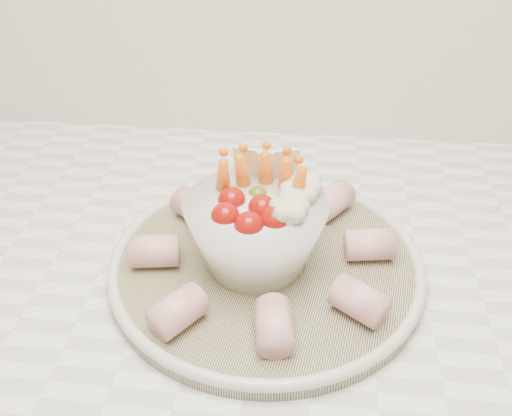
# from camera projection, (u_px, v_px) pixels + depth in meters

# --- Properties ---
(serving_platter) EXTENTS (0.38, 0.38, 0.02)m
(serving_platter) POSITION_uv_depth(u_px,v_px,m) (266.00, 263.00, 0.60)
(serving_platter) COLOR navy
(serving_platter) RESTS_ON kitchen_counter
(veggie_bowl) EXTENTS (0.14, 0.14, 0.12)m
(veggie_bowl) POSITION_uv_depth(u_px,v_px,m) (258.00, 227.00, 0.57)
(veggie_bowl) COLOR white
(veggie_bowl) RESTS_ON serving_platter
(cured_meat_rolls) EXTENTS (0.27, 0.28, 0.03)m
(cured_meat_rolls) POSITION_uv_depth(u_px,v_px,m) (266.00, 247.00, 0.59)
(cured_meat_rolls) COLOR #C15867
(cured_meat_rolls) RESTS_ON serving_platter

